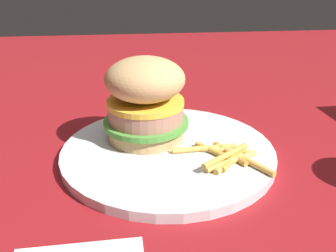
# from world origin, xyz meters

# --- Properties ---
(ground_plane) EXTENTS (1.60, 1.60, 0.00)m
(ground_plane) POSITION_xyz_m (0.00, 0.00, 0.00)
(ground_plane) COLOR maroon
(plate) EXTENTS (0.27, 0.27, 0.01)m
(plate) POSITION_xyz_m (0.02, 0.01, 0.01)
(plate) COLOR silver
(plate) RESTS_ON ground_plane
(sandwich) EXTENTS (0.11, 0.11, 0.11)m
(sandwich) POSITION_xyz_m (-0.02, -0.02, 0.07)
(sandwich) COLOR tan
(sandwich) RESTS_ON plate
(fries_pile) EXTENTS (0.08, 0.11, 0.01)m
(fries_pile) POSITION_xyz_m (0.05, 0.07, 0.02)
(fries_pile) COLOR #E5B251
(fries_pile) RESTS_ON plate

